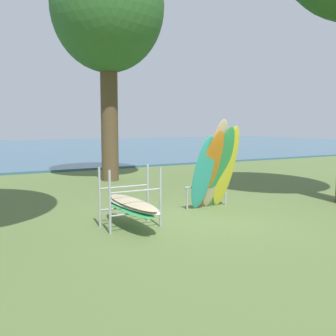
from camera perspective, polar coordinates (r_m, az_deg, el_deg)
ground_plane at (r=9.02m, az=5.30°, el=-7.24°), size 80.00×80.00×0.00m
lake_water at (r=35.90m, az=-20.90°, el=2.67°), size 80.00×36.00×0.10m
tree_mid_behind at (r=15.45m, az=-8.75°, el=21.88°), size 4.10×4.10×8.72m
leaning_board_pile at (r=9.75m, az=6.82°, el=-0.13°), size 1.31×1.02×2.25m
board_storage_rack at (r=8.17m, az=-5.38°, el=-5.29°), size 1.15×2.13×1.25m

